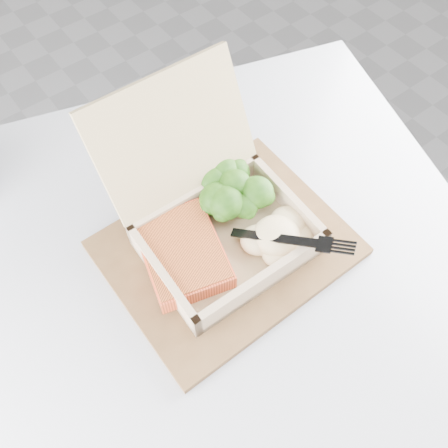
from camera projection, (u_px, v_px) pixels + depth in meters
floor at (282, 391)px, 1.30m from camera, size 4.00×4.00×0.00m
cafe_table at (208, 348)px, 0.80m from camera, size 1.01×1.01×0.73m
serving_tray at (227, 248)px, 0.68m from camera, size 0.31×0.25×0.01m
takeout_container at (210, 207)px, 0.65m from camera, size 0.22×0.25×0.18m
salmon_fillet at (182, 253)px, 0.64m from camera, size 0.13×0.15×0.03m
broccoli_pile at (234, 190)px, 0.68m from camera, size 0.11×0.11×0.04m
mashed_potatoes at (277, 236)px, 0.65m from camera, size 0.10×0.09×0.03m
plastic_fork at (257, 233)px, 0.63m from camera, size 0.11×0.14×0.03m
receipt at (176, 162)px, 0.76m from camera, size 0.14×0.16×0.00m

